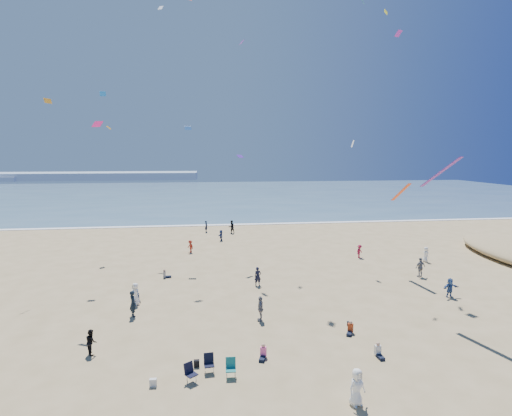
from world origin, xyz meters
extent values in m
plane|color=tan|center=(0.00, 0.00, 0.00)|extent=(220.00, 220.00, 0.00)
cube|color=#476B84|center=(0.00, 95.00, 0.03)|extent=(220.00, 100.00, 0.06)
cube|color=white|center=(0.00, 45.00, 0.04)|extent=(220.00, 1.20, 0.08)
cube|color=#7A8EA8|center=(-60.00, 170.00, 1.60)|extent=(110.00, 20.00, 3.20)
imported|color=#32518B|center=(17.99, 9.63, 0.79)|extent=(1.52, 0.70, 1.57)
imported|color=black|center=(-6.71, 8.98, 0.94)|extent=(0.73, 0.81, 1.87)
imported|color=gray|center=(18.47, 14.96, 0.93)|extent=(1.17, 0.70, 1.86)
imported|color=#9F2416|center=(-3.28, 27.24, 0.73)|extent=(0.99, 1.08, 1.46)
imported|color=navy|center=(0.56, 33.22, 0.73)|extent=(0.83, 1.42, 1.46)
imported|color=black|center=(-8.15, 3.72, 0.74)|extent=(0.82, 0.89, 1.47)
imported|color=white|center=(-6.89, 11.20, 0.86)|extent=(0.96, 0.99, 1.71)
imported|color=black|center=(-1.35, 39.41, 0.84)|extent=(0.46, 0.65, 1.69)
imported|color=white|center=(5.26, -2.81, 0.88)|extent=(1.00, 0.83, 1.75)
imported|color=black|center=(2.99, 14.45, 0.83)|extent=(0.65, 0.47, 1.66)
imported|color=white|center=(21.86, 19.84, 0.81)|extent=(0.54, 0.81, 1.62)
imported|color=gray|center=(2.19, 7.07, 0.88)|extent=(0.59, 1.08, 1.75)
imported|color=black|center=(2.28, 38.10, 0.95)|extent=(1.14, 1.03, 1.90)
imported|color=maroon|center=(15.50, 22.42, 0.73)|extent=(1.08, 1.02, 1.47)
cube|color=silver|center=(-4.21, -0.09, 0.20)|extent=(0.35, 0.20, 0.40)
cube|color=black|center=(-2.10, 1.49, 0.19)|extent=(0.30, 0.22, 0.38)
cube|color=black|center=(7.99, 5.38, 0.17)|extent=(0.28, 0.18, 0.34)
cube|color=orange|center=(-15.17, 19.27, 16.15)|extent=(0.49, 0.84, 0.45)
cube|color=white|center=(-6.60, 34.95, 29.67)|extent=(0.70, 0.67, 0.57)
cube|color=#E01A5F|center=(-9.26, 12.12, 13.67)|extent=(0.86, 0.71, 0.46)
cube|color=#5123A7|center=(2.24, 22.89, 11.24)|extent=(0.85, 0.82, 0.31)
cube|color=green|center=(13.67, 19.46, 25.93)|extent=(0.56, 0.59, 0.53)
cube|color=yellow|center=(16.66, 20.74, 25.47)|extent=(0.60, 0.90, 0.36)
cube|color=purple|center=(16.71, 17.96, 22.64)|extent=(0.73, 0.68, 0.51)
cube|color=blue|center=(-3.15, 24.66, 14.22)|extent=(0.70, 0.28, 0.39)
cube|color=#752891|center=(2.62, 24.36, 23.08)|extent=(0.54, 0.89, 0.41)
cube|color=white|center=(13.67, 20.74, 12.53)|extent=(0.32, 0.61, 0.70)
cube|color=blue|center=(-10.99, 21.62, 17.18)|extent=(0.57, 0.22, 0.44)
cube|color=orange|center=(-12.38, 29.62, 14.50)|extent=(0.66, 0.68, 0.37)
cube|color=#6A2491|center=(14.80, 6.83, 10.22)|extent=(0.35, 3.14, 2.21)
cube|color=#E24317|center=(16.92, 16.42, 7.89)|extent=(0.35, 2.64, 1.87)
camera|label=1|loc=(-1.50, -19.08, 11.48)|focal=28.00mm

